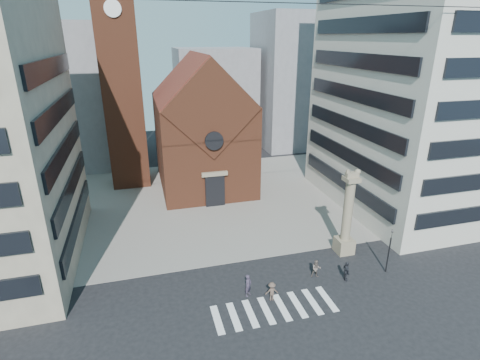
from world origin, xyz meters
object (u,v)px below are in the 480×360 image
pedestrian_0 (248,285)px  pedestrian_1 (316,269)px  traffic_light (389,250)px  scooter_0 (168,203)px  lion_column (347,221)px  pedestrian_2 (346,271)px

pedestrian_0 → pedestrian_1: bearing=-34.5°
traffic_light → scooter_0: traffic_light is taller
lion_column → pedestrian_2: (-2.19, -4.17, -2.54)m
lion_column → traffic_light: lion_column is taller
traffic_light → pedestrian_0: bearing=179.4°
lion_column → pedestrian_0: lion_column is taller
traffic_light → scooter_0: (-17.69, 19.19, -1.73)m
pedestrian_0 → pedestrian_1: 6.55m
pedestrian_2 → scooter_0: size_ratio=0.95×
lion_column → pedestrian_1: lion_column is taller
traffic_light → pedestrian_2: bearing=-177.6°
pedestrian_2 → scooter_0: bearing=41.8°
traffic_light → pedestrian_1: (-6.46, 0.98, -1.45)m
traffic_light → pedestrian_0: (-12.95, 0.14, -1.31)m
pedestrian_1 → lion_column: bearing=47.5°
lion_column → pedestrian_1: 6.00m
pedestrian_1 → traffic_light: bearing=4.8°
lion_column → scooter_0: size_ratio=4.49×
traffic_light → pedestrian_0: 13.02m
traffic_light → pedestrian_2: traffic_light is taller
pedestrian_0 → traffic_light: bearing=-42.5°
traffic_light → pedestrian_1: 6.69m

